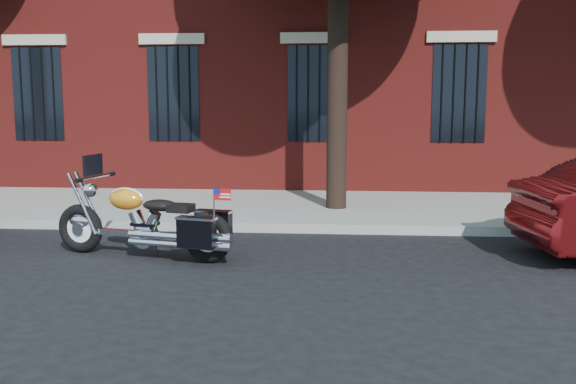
{
  "coord_description": "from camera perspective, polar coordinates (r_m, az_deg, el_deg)",
  "views": [
    {
      "loc": [
        0.54,
        -8.55,
        2.08
      ],
      "look_at": [
        -0.2,
        0.8,
        0.73
      ],
      "focal_mm": 40.0,
      "sensor_mm": 36.0,
      "label": 1
    }
  ],
  "objects": [
    {
      "name": "sidewalk",
      "position": [
        11.99,
        1.91,
        -1.43
      ],
      "size": [
        40.0,
        3.6,
        0.15
      ],
      "primitive_type": "cube",
      "color": "gray",
      "rests_on": "ground"
    },
    {
      "name": "motorcycle",
      "position": [
        8.62,
        -12.12,
        -2.84
      ],
      "size": [
        2.57,
        1.14,
        1.35
      ],
      "rotation": [
        0.0,
        0.0,
        -0.22
      ],
      "color": "black",
      "rests_on": "ground"
    },
    {
      "name": "ground",
      "position": [
        8.82,
        0.91,
        -5.45
      ],
      "size": [
        120.0,
        120.0,
        0.0
      ],
      "primitive_type": "plane",
      "color": "black",
      "rests_on": "ground"
    },
    {
      "name": "curb",
      "position": [
        10.14,
        1.41,
        -3.2
      ],
      "size": [
        40.0,
        0.16,
        0.15
      ],
      "primitive_type": "cube",
      "color": "gray",
      "rests_on": "ground"
    }
  ]
}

